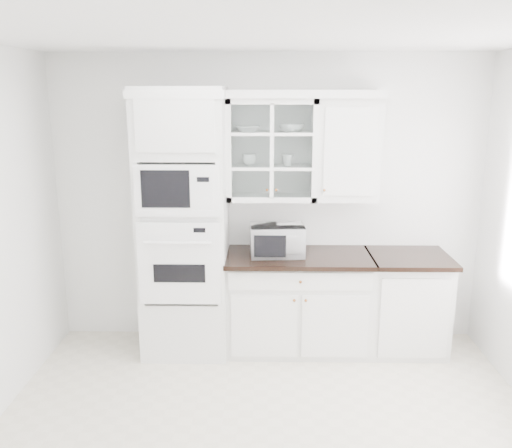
{
  "coord_description": "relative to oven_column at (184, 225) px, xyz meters",
  "views": [
    {
      "loc": [
        -0.02,
        -3.26,
        2.38
      ],
      "look_at": [
        -0.1,
        1.05,
        1.3
      ],
      "focal_mm": 38.0,
      "sensor_mm": 36.0,
      "label": 1
    }
  ],
  "objects": [
    {
      "name": "cup_b",
      "position": [
        0.93,
        0.15,
        0.56
      ],
      "size": [
        0.14,
        0.14,
        0.1
      ],
      "primitive_type": "imported",
      "rotation": [
        0.0,
        0.0,
        -0.3
      ],
      "color": "white",
      "rests_on": "upper_cabinet_glass"
    },
    {
      "name": "room_shell",
      "position": [
        0.75,
        -0.99,
        0.58
      ],
      "size": [
        4.0,
        3.5,
        2.7
      ],
      "color": "white",
      "rests_on": "ground"
    },
    {
      "name": "oven_column",
      "position": [
        0.0,
        0.0,
        0.0
      ],
      "size": [
        0.76,
        0.68,
        2.4
      ],
      "color": "silver",
      "rests_on": "ground"
    },
    {
      "name": "bowl_a",
      "position": [
        0.57,
        0.15,
        0.84
      ],
      "size": [
        0.26,
        0.26,
        0.05
      ],
      "primitive_type": "imported",
      "rotation": [
        0.0,
        0.0,
        0.25
      ],
      "color": "white",
      "rests_on": "upper_cabinet_glass"
    },
    {
      "name": "cup_a",
      "position": [
        0.58,
        0.18,
        0.56
      ],
      "size": [
        0.15,
        0.15,
        0.1
      ],
      "primitive_type": "imported",
      "rotation": [
        0.0,
        0.0,
        -0.15
      ],
      "color": "white",
      "rests_on": "upper_cabinet_glass"
    },
    {
      "name": "countertop_microwave",
      "position": [
        0.83,
        0.02,
        -0.14
      ],
      "size": [
        0.5,
        0.43,
        0.28
      ],
      "primitive_type": "imported",
      "rotation": [
        0.0,
        0.0,
        3.21
      ],
      "color": "white",
      "rests_on": "base_cabinet_run"
    },
    {
      "name": "crown_molding",
      "position": [
        0.68,
        0.14,
        1.14
      ],
      "size": [
        2.14,
        0.38,
        0.07
      ],
      "primitive_type": "cube",
      "color": "white",
      "rests_on": "room_shell"
    },
    {
      "name": "upper_cabinet_glass",
      "position": [
        0.78,
        0.17,
        0.65
      ],
      "size": [
        0.8,
        0.33,
        0.9
      ],
      "color": "silver",
      "rests_on": "room_shell"
    },
    {
      "name": "bowl_b",
      "position": [
        0.96,
        0.16,
        0.84
      ],
      "size": [
        0.23,
        0.23,
        0.07
      ],
      "primitive_type": "imported",
      "rotation": [
        0.0,
        0.0,
        -0.05
      ],
      "color": "white",
      "rests_on": "upper_cabinet_glass"
    },
    {
      "name": "extra_base_cabinet",
      "position": [
        2.03,
        0.03,
        -0.74
      ],
      "size": [
        0.72,
        0.67,
        0.92
      ],
      "color": "silver",
      "rests_on": "ground"
    },
    {
      "name": "base_cabinet_run",
      "position": [
        1.03,
        0.03,
        -0.74
      ],
      "size": [
        1.32,
        0.67,
        0.92
      ],
      "color": "silver",
      "rests_on": "ground"
    },
    {
      "name": "ground",
      "position": [
        0.75,
        -1.42,
        -1.19
      ],
      "size": [
        4.0,
        3.5,
        0.01
      ],
      "primitive_type": "cube",
      "color": "beige",
      "rests_on": "ground"
    },
    {
      "name": "upper_cabinet_solid",
      "position": [
        1.46,
        0.17,
        0.65
      ],
      "size": [
        0.55,
        0.33,
        0.9
      ],
      "primitive_type": "cube",
      "color": "silver",
      "rests_on": "room_shell"
    }
  ]
}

